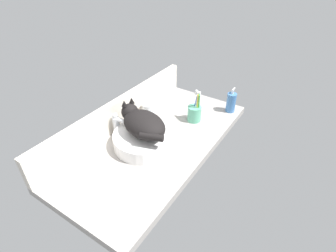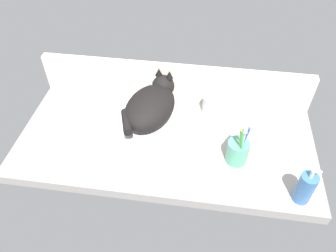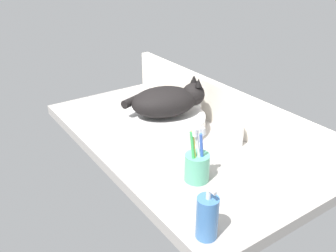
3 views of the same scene
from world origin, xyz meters
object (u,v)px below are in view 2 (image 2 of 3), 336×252
sink_basin (151,125)px  toothbrush_cup (238,151)px  cat (151,105)px  soap_dispenser (305,188)px  faucet (154,90)px  water_glass (212,105)px

sink_basin → toothbrush_cup: bearing=-16.9°
cat → soap_dispenser: size_ratio=2.05×
cat → toothbrush_cup: bearing=-19.1°
faucet → water_glass: size_ratio=1.68×
water_glass → sink_basin: bearing=-147.3°
water_glass → cat: bearing=-149.5°
sink_basin → cat: cat is taller
soap_dispenser → water_glass: 49.32cm
faucet → soap_dispenser: size_ratio=0.90×
cat → soap_dispenser: 59.58cm
sink_basin → water_glass: bearing=32.7°
sink_basin → toothbrush_cup: (33.20, -10.08, 1.61)cm
soap_dispenser → water_glass: (-31.20, 38.12, -2.47)cm
sink_basin → cat: size_ratio=1.03×
faucet → toothbrush_cup: (34.78, -26.31, -2.25)cm
sink_basin → faucet: bearing=95.6°
sink_basin → water_glass: size_ratio=3.93×
soap_dispenser → water_glass: bearing=129.3°
toothbrush_cup → water_glass: (-10.34, 24.74, -1.53)cm
sink_basin → faucet: 16.76cm
cat → water_glass: (22.56, 13.32, -9.12)cm
soap_dispenser → toothbrush_cup: size_ratio=0.80×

